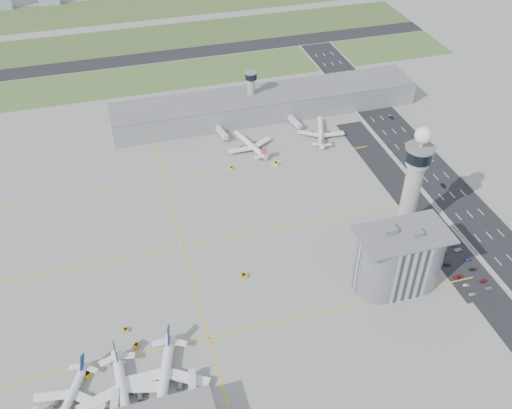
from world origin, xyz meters
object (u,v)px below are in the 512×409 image
object	(u,v)px
tug_0	(87,374)
tug_4	(232,168)
car_lot_0	(472,294)
car_lot_11	(453,244)
car_lot_6	(489,288)
airplane_near_c	(163,377)
car_lot_5	(434,245)
car_lot_9	(468,260)
car_hw_1	(443,185)
airplane_far_a	(250,141)
tug_5	(276,163)
tug_1	(126,330)
car_lot_3	(447,264)
car_lot_1	(467,285)
jet_bridge_near_2	(193,404)
jet_bridge_far_1	(290,119)
airplane_far_b	(321,129)
car_lot_4	(443,254)
control_tower	(414,180)
car_lot_10	(458,250)
car_lot_8	(473,269)
car_hw_2	(392,117)
tug_2	(136,345)
car_hw_4	(338,81)
jet_bridge_far_0	(218,130)
airplane_near_a	(68,398)
airplane_near_b	(122,392)
tug_3	(244,276)
car_lot_2	(459,277)
secondary_tower	(251,90)
car_lot_7	(484,281)

from	to	relation	value
tug_0	tug_4	xyz separation A→B (m)	(91.97, 124.49, -0.22)
car_lot_0	car_lot_11	xyz separation A→B (m)	(9.79, 32.86, 0.09)
tug_4	car_lot_6	xyz separation A→B (m)	(92.31, -128.81, -0.22)
airplane_near_c	car_lot_5	size ratio (longest dim) A/B	12.63
car_lot_0	car_lot_9	distance (m)	23.20
tug_0	tug_4	world-z (taller)	tug_0
tug_4	car_hw_1	distance (m)	124.74
airplane_far_a	tug_5	bearing A→B (deg)	-171.59
tug_1	car_lot_0	xyz separation A→B (m)	(157.32, -23.98, -0.24)
car_lot_3	car_lot_1	bearing A→B (deg)	-167.41
jet_bridge_near_2	jet_bridge_far_1	xyz separation A→B (m)	(105.00, 193.00, 0.00)
airplane_far_b	car_lot_4	world-z (taller)	airplane_far_b
control_tower	car_lot_1	distance (m)	55.69
car_hw_1	car_lot_10	bearing A→B (deg)	-117.81
car_lot_11	car_hw_1	distance (m)	50.46
tug_0	car_lot_9	world-z (taller)	tug_0
control_tower	car_lot_8	distance (m)	52.30
car_lot_11	car_lot_10	bearing A→B (deg)	-178.40
car_lot_4	car_hw_2	xyz separation A→B (m)	(37.10, 129.82, -0.05)
tug_5	car_lot_9	bearing A→B (deg)	82.73
airplane_near_c	car_lot_6	distance (m)	155.27
tug_2	car_lot_0	xyz separation A→B (m)	(153.81, -14.18, -0.36)
car_lot_6	car_hw_4	size ratio (longest dim) A/B	1.28
control_tower	jet_bridge_far_0	xyz separation A→B (m)	(-70.00, 124.00, -32.19)
airplane_near_a	car_lot_1	world-z (taller)	airplane_near_a
car_lot_1	car_lot_3	world-z (taller)	car_lot_1
car_hw_4	tug_4	bearing A→B (deg)	-131.29
car_lot_9	car_hw_2	distance (m)	139.93
tug_4	car_hw_1	bearing A→B (deg)	-61.16
airplane_near_b	tug_3	xyz separation A→B (m)	(62.24, 51.47, -4.94)
airplane_far_a	jet_bridge_near_2	size ratio (longest dim) A/B	2.60
airplane_near_c	car_lot_5	world-z (taller)	airplane_near_c
airplane_far_b	car_lot_9	distance (m)	132.75
car_lot_5	car_lot_6	bearing A→B (deg)	-159.68
jet_bridge_near_2	car_lot_2	size ratio (longest dim) A/B	3.28
airplane_near_b	tug_5	world-z (taller)	airplane_near_b
airplane_near_a	tug_3	xyz separation A→B (m)	(82.55, 47.33, -3.87)
airplane_near_c	car_hw_1	xyz separation A→B (m)	(176.34, 86.91, -5.40)
control_tower	secondary_tower	world-z (taller)	control_tower
tug_3	tug_4	distance (m)	90.47
jet_bridge_far_1	car_hw_2	bearing A→B (deg)	68.52
tug_1	tug_3	size ratio (longest dim) A/B	0.78
secondary_tower	car_lot_2	xyz separation A→B (m)	(53.10, -178.19, -18.21)
airplane_far_b	airplane_far_a	bearing A→B (deg)	110.81
airplane_near_c	jet_bridge_far_1	distance (m)	213.23
tug_5	car_lot_4	size ratio (longest dim) A/B	0.93
tug_3	car_lot_7	distance (m)	114.60
airplane_near_b	car_lot_3	size ratio (longest dim) A/B	11.09
tug_0	car_lot_0	xyz separation A→B (m)	(174.62, -5.30, -0.46)
car_lot_0	car_hw_4	bearing A→B (deg)	-3.05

